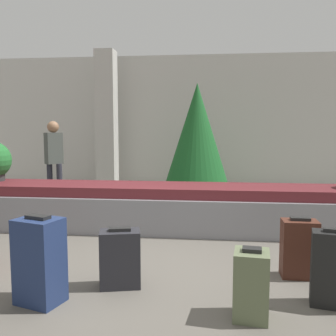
% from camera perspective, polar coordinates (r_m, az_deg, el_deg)
% --- Properties ---
extents(ground_plane, '(18.00, 18.00, 0.00)m').
position_cam_1_polar(ground_plane, '(4.06, -2.61, -15.20)').
color(ground_plane, '#59544C').
extents(back_wall, '(18.00, 0.06, 3.20)m').
position_cam_1_polar(back_wall, '(9.07, 2.61, 6.86)').
color(back_wall, beige).
rests_on(back_wall, ground_plane).
extents(carousel, '(8.00, 0.95, 0.65)m').
position_cam_1_polar(carousel, '(5.51, 0.00, -6.09)').
color(carousel, gray).
rests_on(carousel, ground_plane).
extents(pillar, '(0.42, 0.42, 3.20)m').
position_cam_1_polar(pillar, '(8.62, -9.32, 6.83)').
color(pillar, beige).
rests_on(pillar, ground_plane).
extents(suitcase_0, '(0.30, 0.31, 0.56)m').
position_cam_1_polar(suitcase_0, '(3.10, 12.55, -16.94)').
color(suitcase_0, '#5B6647').
rests_on(suitcase_0, ground_plane).
extents(suitcase_2, '(0.34, 0.23, 0.60)m').
position_cam_1_polar(suitcase_2, '(4.00, 19.36, -11.49)').
color(suitcase_2, '#472319').
rests_on(suitcase_2, ground_plane).
extents(suitcase_3, '(0.43, 0.38, 0.76)m').
position_cam_1_polar(suitcase_3, '(3.41, -18.98, -13.21)').
color(suitcase_3, navy).
rests_on(suitcase_3, ground_plane).
extents(suitcase_4, '(0.41, 0.31, 0.56)m').
position_cam_1_polar(suitcase_4, '(3.61, -7.32, -13.50)').
color(suitcase_4, '#232328').
rests_on(suitcase_4, ground_plane).
extents(suitcase_5, '(0.40, 0.26, 0.66)m').
position_cam_1_polar(suitcase_5, '(3.47, 24.08, -13.91)').
color(suitcase_5, black).
rests_on(suitcase_5, ground_plane).
extents(traveler_0, '(0.35, 0.36, 1.61)m').
position_cam_1_polar(traveler_0, '(7.74, -17.00, 1.98)').
color(traveler_0, '#282833').
rests_on(traveler_0, ground_plane).
extents(decorated_tree, '(1.37, 1.37, 2.34)m').
position_cam_1_polar(decorated_tree, '(7.32, 4.42, 4.38)').
color(decorated_tree, '#4C331E').
rests_on(decorated_tree, ground_plane).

